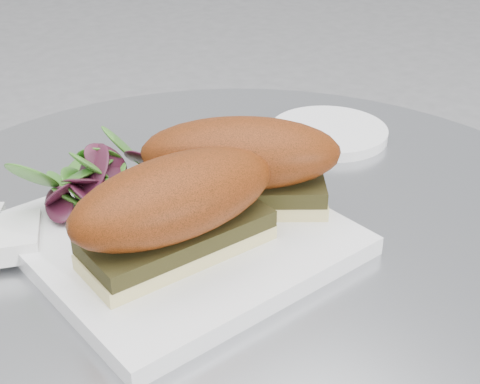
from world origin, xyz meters
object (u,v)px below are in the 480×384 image
object	(u,v)px
sandwich_right	(241,162)
saucer	(329,132)
sandwich_left	(176,207)
plate	(179,235)

from	to	relation	value
sandwich_right	saucer	world-z (taller)	sandwich_right
sandwich_left	saucer	size ratio (longest dim) A/B	1.37
sandwich_right	plate	bearing A→B (deg)	-144.91
sandwich_left	sandwich_right	world-z (taller)	same
sandwich_left	sandwich_right	bearing A→B (deg)	19.67
plate	saucer	xyz separation A→B (m)	(0.24, 0.10, -0.00)
saucer	plate	bearing A→B (deg)	-156.74
plate	saucer	size ratio (longest dim) A/B	1.82
plate	sandwich_right	xyz separation A→B (m)	(0.06, 0.00, 0.05)
plate	saucer	world-z (taller)	plate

